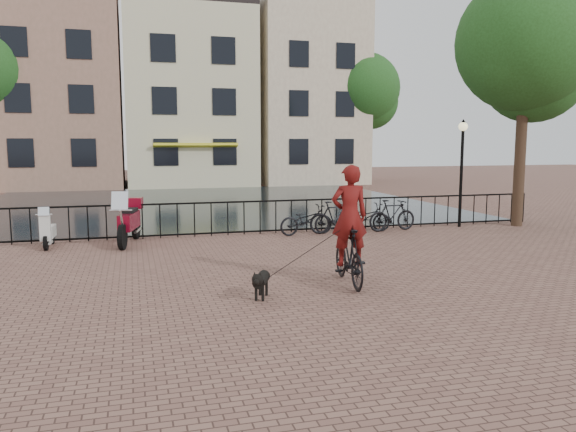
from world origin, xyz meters
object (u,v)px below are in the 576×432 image
object	(u,v)px
dog	(261,283)
lamp_post	(462,155)
motorcycle	(129,216)
scooter	(48,226)
cyclist	(349,232)

from	to	relation	value
dog	lamp_post	bearing A→B (deg)	62.51
motorcycle	scooter	size ratio (longest dim) A/B	1.78
lamp_post	cyclist	world-z (taller)	lamp_post
dog	scooter	xyz separation A→B (m)	(-4.39, 6.38, 0.31)
cyclist	motorcycle	world-z (taller)	cyclist
motorcycle	lamp_post	bearing A→B (deg)	14.41
cyclist	dog	world-z (taller)	cyclist
cyclist	motorcycle	bearing A→B (deg)	-47.93
lamp_post	dog	distance (m)	10.81
cyclist	motorcycle	xyz separation A→B (m)	(-4.19, 5.75, -0.26)
lamp_post	motorcycle	world-z (taller)	lamp_post
cyclist	scooter	world-z (taller)	cyclist
lamp_post	scooter	xyz separation A→B (m)	(-12.65, -0.26, -1.79)
dog	motorcycle	size ratio (longest dim) A/B	0.38
scooter	motorcycle	bearing A→B (deg)	-1.60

